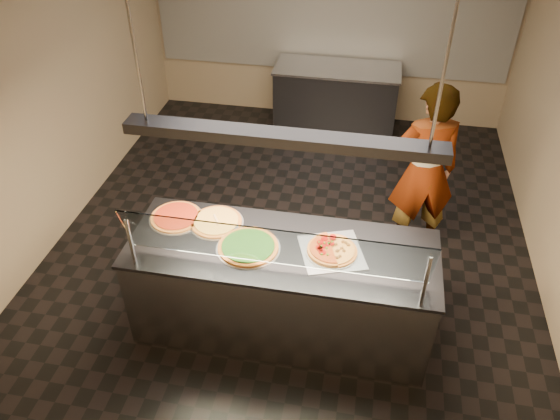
% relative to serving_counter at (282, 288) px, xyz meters
% --- Properties ---
extents(ground, '(5.00, 6.00, 0.02)m').
position_rel_serving_counter_xyz_m(ground, '(-0.11, 1.20, -0.48)').
color(ground, black).
rests_on(ground, ground).
extents(wall_back, '(5.00, 0.02, 3.00)m').
position_rel_serving_counter_xyz_m(wall_back, '(-0.11, 4.21, 1.03)').
color(wall_back, '#8F7D5C').
rests_on(wall_back, ground).
extents(wall_front, '(5.00, 0.02, 3.00)m').
position_rel_serving_counter_xyz_m(wall_front, '(-0.11, -1.81, 1.03)').
color(wall_front, '#8F7D5C').
rests_on(wall_front, ground).
extents(wall_left, '(0.02, 6.00, 3.00)m').
position_rel_serving_counter_xyz_m(wall_left, '(-2.62, 1.20, 1.03)').
color(wall_left, '#8F7D5C').
rests_on(wall_left, ground).
extents(tile_band, '(4.90, 0.02, 1.20)m').
position_rel_serving_counter_xyz_m(tile_band, '(-0.11, 4.18, 0.83)').
color(tile_band, silver).
rests_on(tile_band, wall_back).
extents(serving_counter, '(2.54, 0.94, 0.93)m').
position_rel_serving_counter_xyz_m(serving_counter, '(0.00, 0.00, 0.00)').
color(serving_counter, '#B7B7BC').
rests_on(serving_counter, ground).
extents(sneeze_guard, '(2.30, 0.18, 0.54)m').
position_rel_serving_counter_xyz_m(sneeze_guard, '(0.00, -0.34, 0.76)').
color(sneeze_guard, '#B7B7BC').
rests_on(sneeze_guard, serving_counter).
extents(perforated_tray, '(0.61, 0.61, 0.01)m').
position_rel_serving_counter_xyz_m(perforated_tray, '(0.40, 0.02, 0.47)').
color(perforated_tray, silver).
rests_on(perforated_tray, serving_counter).
extents(half_pizza_pepperoni, '(0.32, 0.44, 0.05)m').
position_rel_serving_counter_xyz_m(half_pizza_pepperoni, '(0.31, 0.02, 0.50)').
color(half_pizza_pepperoni, '#96511D').
rests_on(half_pizza_pepperoni, perforated_tray).
extents(half_pizza_sausage, '(0.32, 0.44, 0.04)m').
position_rel_serving_counter_xyz_m(half_pizza_sausage, '(0.50, 0.02, 0.49)').
color(half_pizza_sausage, '#96511D').
rests_on(half_pizza_sausage, perforated_tray).
extents(pizza_spinach, '(0.52, 0.52, 0.03)m').
position_rel_serving_counter_xyz_m(pizza_spinach, '(-0.27, -0.05, 0.48)').
color(pizza_spinach, silver).
rests_on(pizza_spinach, serving_counter).
extents(pizza_cheese, '(0.47, 0.47, 0.03)m').
position_rel_serving_counter_xyz_m(pizza_cheese, '(-0.61, 0.21, 0.48)').
color(pizza_cheese, silver).
rests_on(pizza_cheese, serving_counter).
extents(pizza_tomato, '(0.46, 0.46, 0.03)m').
position_rel_serving_counter_xyz_m(pizza_tomato, '(-0.98, 0.21, 0.48)').
color(pizza_tomato, silver).
rests_on(pizza_tomato, serving_counter).
extents(pizza_spatula, '(0.26, 0.19, 0.02)m').
position_rel_serving_counter_xyz_m(pizza_spatula, '(-0.56, 0.19, 0.49)').
color(pizza_spatula, '#B7B7BC').
rests_on(pizza_spatula, pizza_spinach).
extents(prep_table, '(1.70, 0.74, 0.93)m').
position_rel_serving_counter_xyz_m(prep_table, '(0.07, 3.75, 0.00)').
color(prep_table, '#2E2E32').
rests_on(prep_table, ground).
extents(worker, '(0.77, 0.60, 1.85)m').
position_rel_serving_counter_xyz_m(worker, '(1.16, 1.38, 0.46)').
color(worker, '#3B3846').
rests_on(worker, ground).
extents(heat_lamp_housing, '(2.30, 0.18, 0.08)m').
position_rel_serving_counter_xyz_m(heat_lamp_housing, '(0.00, 0.00, 1.48)').
color(heat_lamp_housing, '#2E2E32').
rests_on(heat_lamp_housing, ceiling).
extents(lamp_rod_left, '(0.02, 0.02, 1.01)m').
position_rel_serving_counter_xyz_m(lamp_rod_left, '(-1.00, 0.00, 2.03)').
color(lamp_rod_left, '#B7B7BC').
rests_on(lamp_rod_left, ceiling).
extents(lamp_rod_right, '(0.02, 0.02, 1.01)m').
position_rel_serving_counter_xyz_m(lamp_rod_right, '(1.00, 0.00, 2.03)').
color(lamp_rod_right, '#B7B7BC').
rests_on(lamp_rod_right, ceiling).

